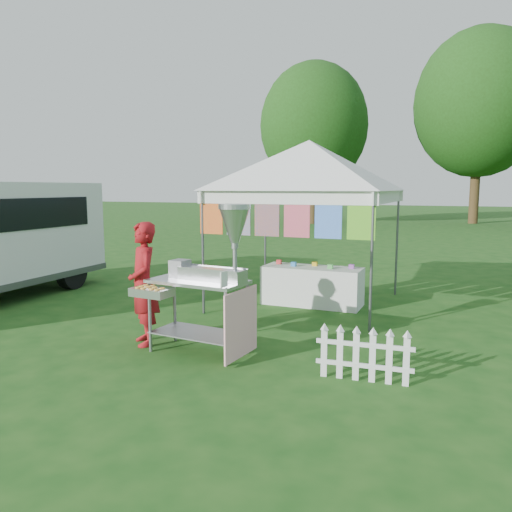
% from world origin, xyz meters
% --- Properties ---
extents(ground, '(120.00, 120.00, 0.00)m').
position_xyz_m(ground, '(0.00, 0.00, 0.00)').
color(ground, '#184814').
rests_on(ground, ground).
extents(canopy_main, '(4.24, 4.24, 3.45)m').
position_xyz_m(canopy_main, '(0.00, 3.49, 2.99)').
color(canopy_main, '#59595E').
rests_on(canopy_main, ground).
extents(tree_left, '(6.40, 6.40, 9.53)m').
position_xyz_m(tree_left, '(-6.00, 24.00, 5.83)').
color(tree_left, '#3C2B16').
rests_on(tree_left, ground).
extents(tree_mid, '(7.60, 7.60, 11.52)m').
position_xyz_m(tree_mid, '(3.00, 28.00, 7.14)').
color(tree_mid, '#3C2B16').
rests_on(tree_mid, ground).
extents(donut_cart, '(1.47, 0.91, 1.95)m').
position_xyz_m(donut_cart, '(-0.27, 0.20, 1.15)').
color(donut_cart, gray).
rests_on(donut_cart, ground).
extents(vendor, '(0.72, 0.72, 1.69)m').
position_xyz_m(vendor, '(-1.34, 0.26, 0.85)').
color(vendor, maroon).
rests_on(vendor, ground).
extents(picket_fence, '(1.08, 0.11, 0.56)m').
position_xyz_m(picket_fence, '(1.72, 0.08, 0.29)').
color(picket_fence, white).
rests_on(picket_fence, ground).
extents(display_table, '(1.80, 0.70, 0.71)m').
position_xyz_m(display_table, '(0.12, 3.43, 0.35)').
color(display_table, white).
rests_on(display_table, ground).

